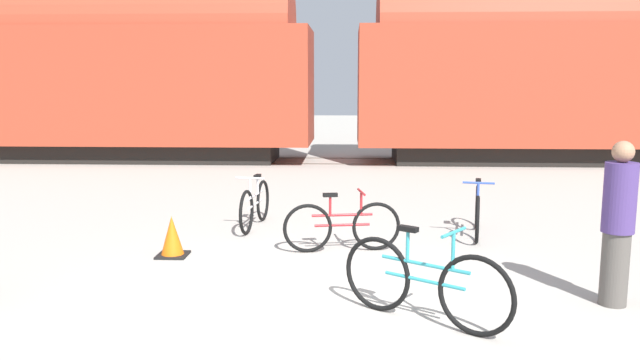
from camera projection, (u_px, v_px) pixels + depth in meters
ground_plane at (307, 297)px, 6.77m from camera, size 80.00×80.00×0.00m
freight_train at (335, 67)px, 18.32m from camera, size 28.73×3.01×5.34m
rail_near at (334, 164)px, 18.04m from camera, size 40.73×0.07×0.01m
rail_far at (335, 158)px, 19.45m from camera, size 40.73×0.07×0.01m
bicycle_silver at (255, 205)px, 10.04m from camera, size 0.46×1.68×0.86m
bicycle_teal at (424, 282)px, 6.00m from camera, size 1.53×1.11×0.96m
bicycle_blue at (477, 211)px, 9.50m from camera, size 0.47×1.66×0.87m
bicycle_maroon at (342, 226)px, 8.58m from camera, size 1.62×0.46×0.84m
person_in_purple at (618, 223)px, 6.41m from camera, size 0.33×0.33×1.73m
traffic_cone at (172, 238)px, 8.35m from camera, size 0.40×0.40×0.55m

